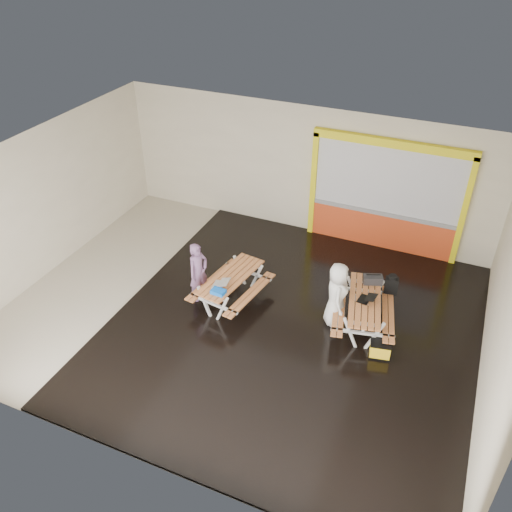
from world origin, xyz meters
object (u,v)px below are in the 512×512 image
at_px(picnic_table_left, 231,283).
at_px(person_right, 337,294).
at_px(toolbox, 373,280).
at_px(dark_case, 334,316).
at_px(blue_pouch, 218,292).
at_px(person_left, 198,272).
at_px(backpack, 392,285).
at_px(picnic_table_right, 364,306).
at_px(laptop_right, 367,299).
at_px(laptop_left, 220,284).
at_px(fluke_bag, 380,350).

height_order(picnic_table_left, person_right, person_right).
relative_size(toolbox, dark_case, 1.28).
relative_size(person_right, blue_pouch, 5.11).
relative_size(person_left, backpack, 3.00).
bearing_deg(backpack, picnic_table_right, -115.50).
height_order(laptop_right, toolbox, toolbox).
distance_m(laptop_left, fluke_bag, 3.58).
bearing_deg(dark_case, backpack, 40.75).
xyz_separation_m(picnic_table_left, fluke_bag, (3.47, -0.42, -0.34)).
height_order(person_left, dark_case, person_left).
height_order(picnic_table_right, person_right, person_right).
height_order(picnic_table_right, backpack, backpack).
bearing_deg(laptop_left, backpack, 25.27).
distance_m(person_left, blue_pouch, 0.87).
distance_m(picnic_table_left, blue_pouch, 0.68).
bearing_deg(backpack, person_right, -135.67).
distance_m(toolbox, fluke_bag, 1.64).
bearing_deg(person_left, toolbox, -54.80).
distance_m(picnic_table_right, toolbox, 0.67).
relative_size(laptop_left, fluke_bag, 0.84).
xyz_separation_m(person_right, blue_pouch, (-2.32, -0.90, -0.00)).
bearing_deg(picnic_table_right, laptop_right, -38.10).
bearing_deg(laptop_left, person_left, 161.90).
distance_m(picnic_table_left, dark_case, 2.37).
height_order(laptop_left, backpack, backpack).
bearing_deg(laptop_left, laptop_right, 13.83).
height_order(picnic_table_right, person_left, person_left).
bearing_deg(laptop_right, picnic_table_left, -173.34).
height_order(blue_pouch, dark_case, blue_pouch).
height_order(person_left, laptop_right, person_left).
bearing_deg(backpack, dark_case, -139.25).
height_order(laptop_left, fluke_bag, laptop_left).
bearing_deg(laptop_left, picnic_table_right, 14.44).
bearing_deg(laptop_right, laptop_left, -166.17).
relative_size(laptop_right, blue_pouch, 1.34).
bearing_deg(person_left, picnic_table_left, -58.36).
xyz_separation_m(backpack, dark_case, (-1.01, -0.87, -0.56)).
relative_size(picnic_table_left, blue_pouch, 6.78).
bearing_deg(picnic_table_right, laptop_left, -165.56).
xyz_separation_m(picnic_table_right, toolbox, (0.01, 0.62, 0.27)).
relative_size(laptop_left, laptop_right, 0.98).
distance_m(picnic_table_right, person_right, 0.62).
height_order(picnic_table_right, laptop_right, laptop_right).
bearing_deg(backpack, person_left, -161.14).
distance_m(laptop_right, fluke_bag, 1.09).
relative_size(laptop_left, toolbox, 0.85).
relative_size(picnic_table_right, laptop_right, 5.30).
bearing_deg(person_right, laptop_left, 86.46).
bearing_deg(picnic_table_right, dark_case, -175.98).
relative_size(blue_pouch, toolbox, 0.65).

